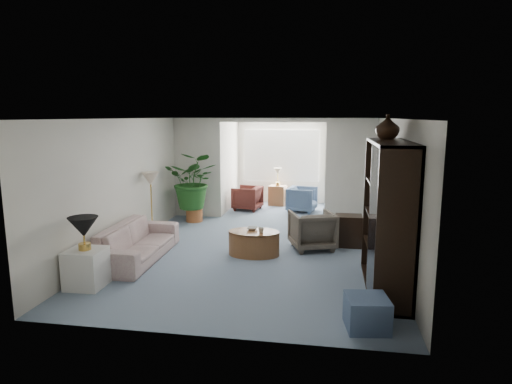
% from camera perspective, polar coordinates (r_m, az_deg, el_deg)
% --- Properties ---
extents(floor, '(6.00, 6.00, 0.00)m').
position_cam_1_polar(floor, '(8.12, -0.70, -8.40)').
color(floor, gray).
rests_on(floor, ground).
extents(sunroom_floor, '(2.60, 2.60, 0.00)m').
position_cam_1_polar(sunroom_floor, '(12.04, 2.71, -2.33)').
color(sunroom_floor, gray).
rests_on(sunroom_floor, ground).
extents(back_pier_left, '(1.20, 0.12, 2.50)m').
position_cam_1_polar(back_pier_left, '(11.15, -7.66, 3.12)').
color(back_pier_left, silver).
rests_on(back_pier_left, ground).
extents(back_pier_right, '(1.20, 0.12, 2.50)m').
position_cam_1_polar(back_pier_right, '(10.68, 12.26, 2.69)').
color(back_pier_right, silver).
rests_on(back_pier_right, ground).
extents(back_header, '(2.60, 0.12, 0.10)m').
position_cam_1_polar(back_header, '(10.67, 2.12, 9.36)').
color(back_header, silver).
rests_on(back_header, back_pier_left).
extents(window_pane, '(2.20, 0.02, 1.50)m').
position_cam_1_polar(window_pane, '(12.89, 3.33, 4.77)').
color(window_pane, white).
extents(window_blinds, '(2.20, 0.02, 1.50)m').
position_cam_1_polar(window_blinds, '(12.86, 3.31, 4.76)').
color(window_blinds, white).
extents(framed_picture, '(0.04, 0.50, 0.40)m').
position_cam_1_polar(framed_picture, '(7.62, 17.71, 3.04)').
color(framed_picture, '#C0B89A').
extents(sofa, '(0.90, 2.20, 0.64)m').
position_cam_1_polar(sofa, '(8.17, -15.25, -6.30)').
color(sofa, beige).
rests_on(sofa, ground).
extents(end_table, '(0.54, 0.54, 0.58)m').
position_cam_1_polar(end_table, '(7.13, -21.27, -9.26)').
color(end_table, white).
rests_on(end_table, ground).
extents(table_lamp, '(0.44, 0.44, 0.30)m').
position_cam_1_polar(table_lamp, '(6.95, -21.60, -4.26)').
color(table_lamp, black).
rests_on(table_lamp, end_table).
extents(floor_lamp, '(0.36, 0.36, 0.28)m').
position_cam_1_polar(floor_lamp, '(9.41, -13.61, 1.69)').
color(floor_lamp, beige).
rests_on(floor_lamp, ground).
extents(coffee_table, '(0.95, 0.95, 0.45)m').
position_cam_1_polar(coffee_table, '(8.15, -0.27, -6.67)').
color(coffee_table, brown).
rests_on(coffee_table, ground).
extents(coffee_bowl, '(0.21, 0.21, 0.05)m').
position_cam_1_polar(coffee_bowl, '(8.18, -0.50, -4.77)').
color(coffee_bowl, silver).
rests_on(coffee_bowl, coffee_table).
extents(coffee_cup, '(0.10, 0.10, 0.10)m').
position_cam_1_polar(coffee_cup, '(7.95, 0.67, -5.03)').
color(coffee_cup, beige).
rests_on(coffee_cup, coffee_table).
extents(wingback_chair, '(1.01, 1.03, 0.74)m').
position_cam_1_polar(wingback_chair, '(8.55, 7.34, -4.95)').
color(wingback_chair, '#665D50').
rests_on(wingback_chair, ground).
extents(side_table_dark, '(0.52, 0.42, 0.62)m').
position_cam_1_polar(side_table_dark, '(8.87, 11.95, -4.94)').
color(side_table_dark, black).
rests_on(side_table_dark, ground).
extents(entertainment_cabinet, '(0.53, 1.98, 2.20)m').
position_cam_1_polar(entertainment_cabinet, '(6.64, 16.77, -3.14)').
color(entertainment_cabinet, black).
rests_on(entertainment_cabinet, ground).
extents(cabinet_urn, '(0.36, 0.36, 0.37)m').
position_cam_1_polar(cabinet_urn, '(6.97, 16.78, 8.15)').
color(cabinet_urn, black).
rests_on(cabinet_urn, entertainment_cabinet).
extents(ottoman, '(0.56, 0.56, 0.40)m').
position_cam_1_polar(ottoman, '(5.64, 14.27, -15.02)').
color(ottoman, slate).
rests_on(ottoman, ground).
extents(plant_pot, '(0.40, 0.40, 0.32)m').
position_cam_1_polar(plant_pot, '(10.80, -8.04, -2.97)').
color(plant_pot, '#A35A2F').
rests_on(plant_pot, ground).
extents(house_plant, '(1.24, 1.07, 1.38)m').
position_cam_1_polar(house_plant, '(10.65, -8.15, 1.48)').
color(house_plant, '#20551D').
rests_on(house_plant, plant_pot).
extents(sunroom_chair_blue, '(0.85, 0.84, 0.67)m').
position_cam_1_polar(sunroom_chair_blue, '(11.81, 6.04, -0.96)').
color(sunroom_chair_blue, slate).
rests_on(sunroom_chair_blue, ground).
extents(sunroom_chair_maroon, '(0.83, 0.82, 0.66)m').
position_cam_1_polar(sunroom_chair_maroon, '(11.98, -1.14, -0.78)').
color(sunroom_chair_maroon, '#59241E').
rests_on(sunroom_chair_maroon, ground).
extents(sunroom_table, '(0.52, 0.44, 0.57)m').
position_cam_1_polar(sunroom_table, '(12.61, 2.83, -0.45)').
color(sunroom_table, brown).
rests_on(sunroom_table, ground).
extents(shelf_clutter, '(0.30, 1.09, 1.06)m').
position_cam_1_polar(shelf_clutter, '(6.44, 16.57, -2.57)').
color(shelf_clutter, '#2A2620').
rests_on(shelf_clutter, entertainment_cabinet).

